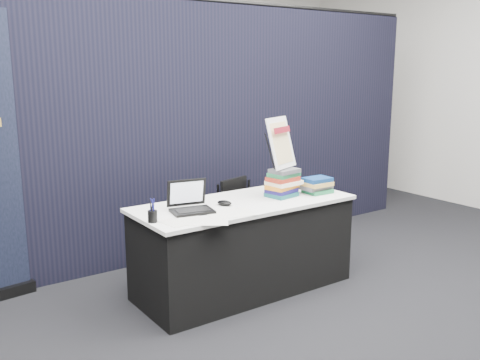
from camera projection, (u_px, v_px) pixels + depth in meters
name	position (u px, v px, depth m)	size (l,w,h in m)	color
floor	(286.00, 313.00, 4.02)	(8.00, 8.00, 0.00)	black
wall_back	(88.00, 72.00, 6.85)	(8.00, 0.02, 3.50)	beige
drape_partition	(179.00, 133.00, 5.05)	(6.00, 0.08, 2.40)	black
display_table	(244.00, 246.00, 4.38)	(1.80, 0.75, 0.75)	black
laptop	(189.00, 204.00, 4.00)	(0.34, 0.30, 0.23)	black
mouse	(224.00, 203.00, 4.18)	(0.08, 0.13, 0.04)	black
brochure_left	(184.00, 221.00, 3.77)	(0.30, 0.21, 0.00)	silver
brochure_mid	(208.00, 221.00, 3.75)	(0.28, 0.20, 0.00)	silver
brochure_right	(230.00, 213.00, 3.95)	(0.34, 0.24, 0.00)	silver
pen_cup	(153.00, 216.00, 3.72)	(0.07, 0.07, 0.08)	black
book_stack_tall	(283.00, 183.00, 4.45)	(0.27, 0.22, 0.24)	#165153
book_stack_short	(317.00, 185.00, 4.58)	(0.25, 0.20, 0.14)	#1F7646
info_sign	(281.00, 143.00, 4.41)	(0.34, 0.23, 0.44)	black
stacking_chair	(242.00, 219.00, 4.90)	(0.45, 0.46, 0.80)	black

